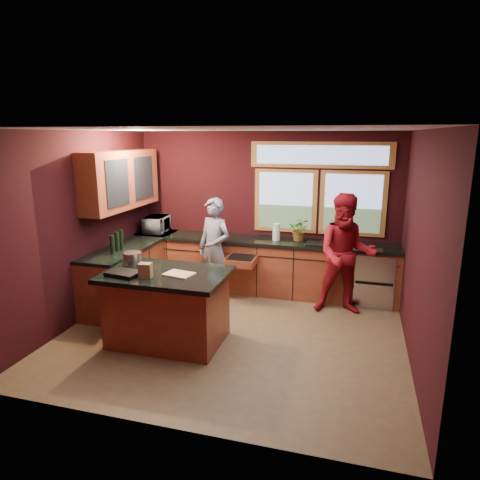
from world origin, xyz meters
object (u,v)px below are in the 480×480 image
at_px(person_red, 346,255).
at_px(stock_pot, 133,259).
at_px(person_grey, 214,249).
at_px(island, 168,307).
at_px(cutting_board, 179,274).

relative_size(person_red, stock_pot, 7.58).
bearing_deg(stock_pot, person_grey, 67.73).
height_order(person_grey, person_red, person_red).
bearing_deg(person_red, person_grey, 171.14).
height_order(person_grey, stock_pot, person_grey).
xyz_separation_m(island, cutting_board, (0.20, -0.05, 0.48)).
relative_size(person_grey, stock_pot, 6.92).
relative_size(island, person_grey, 0.93).
bearing_deg(cutting_board, island, 165.96).
height_order(person_grey, cutting_board, person_grey).
xyz_separation_m(island, stock_pot, (-0.55, 0.15, 0.56)).
bearing_deg(island, stock_pot, 164.74).
relative_size(island, person_red, 0.85).
xyz_separation_m(person_grey, cutting_board, (0.13, -1.71, 0.12)).
xyz_separation_m(cutting_board, stock_pot, (-0.75, 0.20, 0.08)).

